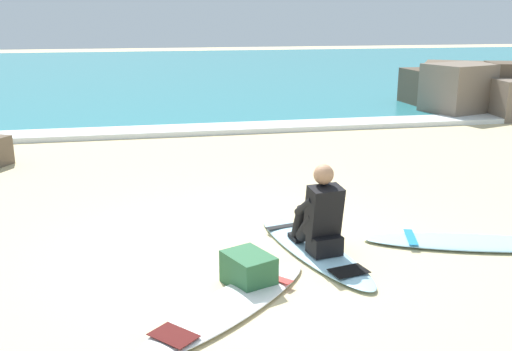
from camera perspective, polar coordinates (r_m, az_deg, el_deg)
ground_plane at (r=6.34m, az=-1.31°, el=-7.60°), size 80.00×80.00×0.00m
sea at (r=26.34m, az=-9.50°, el=10.04°), size 80.00×28.00×0.10m
breaking_foam at (r=12.79m, az=-6.82°, el=4.46°), size 80.00×0.90×0.11m
surfboard_main at (r=6.40m, az=5.51°, el=-7.10°), size 1.01×2.34×0.08m
surfer_seated at (r=6.15m, az=6.31°, el=-4.09°), size 0.44×0.74×0.95m
surfboard_spare_near at (r=5.22m, az=-2.59°, el=-12.56°), size 1.98×1.86×0.08m
surfboard_spare_far at (r=6.96m, az=20.44°, el=-6.17°), size 2.44×1.22×0.08m
rock_outcrop_distant at (r=16.21m, az=20.61°, el=7.89°), size 3.57×3.57×1.31m
beach_bag at (r=5.56m, az=-0.74°, el=-9.27°), size 0.52×0.58×0.32m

